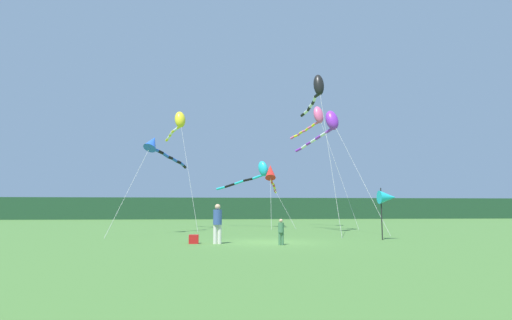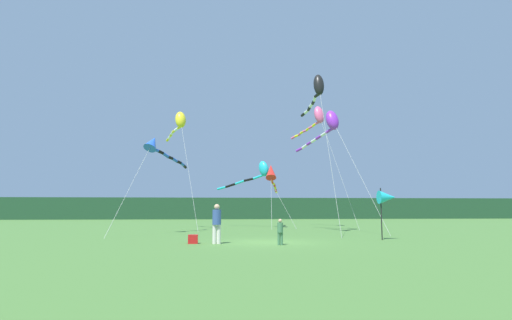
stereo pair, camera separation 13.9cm
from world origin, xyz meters
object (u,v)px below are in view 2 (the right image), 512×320
at_px(cooler_box, 193,239).
at_px(kite_blue, 156,146).
at_px(person_adult, 217,222).
at_px(kite_purple, 329,124).
at_px(banner_flag_pole, 387,198).
at_px(kite_yellow, 180,122).
at_px(kite_rainbow, 317,117).
at_px(kite_red, 271,174).
at_px(kite_cyan, 258,172).
at_px(kite_black, 317,89).
at_px(person_child, 280,230).

bearing_deg(cooler_box, kite_blue, 110.22).
distance_m(person_adult, kite_purple, 14.00).
distance_m(banner_flag_pole, kite_yellow, 17.91).
xyz_separation_m(kite_rainbow, kite_yellow, (-11.67, -1.96, -1.06)).
xyz_separation_m(banner_flag_pole, kite_blue, (-12.85, 6.50, 3.50)).
bearing_deg(cooler_box, kite_yellow, 98.13).
bearing_deg(person_adult, cooler_box, 165.97).
relative_size(cooler_box, kite_red, 0.06).
distance_m(kite_cyan, kite_blue, 11.25).
bearing_deg(kite_rainbow, banner_flag_pole, -89.27).
height_order(person_adult, kite_black, kite_black).
bearing_deg(kite_cyan, kite_red, -33.93).
bearing_deg(kite_yellow, kite_purple, -20.73).
xyz_separation_m(cooler_box, kite_purple, (9.13, 9.03, 7.49)).
bearing_deg(kite_red, kite_purple, -62.05).
bearing_deg(kite_rainbow, kite_red, 176.87).
relative_size(person_child, cooler_box, 2.61).
bearing_deg(person_adult, kite_black, 44.79).
relative_size(person_adult, kite_red, 0.24).
bearing_deg(banner_flag_pole, kite_blue, 153.15).
bearing_deg(kite_purple, kite_yellow, 159.27).
xyz_separation_m(person_adult, kite_yellow, (-2.97, 13.47, 7.45)).
bearing_deg(kite_cyan, kite_yellow, -156.16).
xyz_separation_m(kite_cyan, kite_purple, (4.45, -7.07, 2.92)).
distance_m(person_child, kite_blue, 12.35).
xyz_separation_m(cooler_box, banner_flag_pole, (9.96, 1.33, 1.98)).
distance_m(person_adult, kite_black, 12.34).
xyz_separation_m(cooler_box, kite_black, (7.55, 6.15, 9.14)).
relative_size(person_child, kite_blue, 0.16).
xyz_separation_m(kite_yellow, kite_purple, (11.02, -4.17, -0.78)).
height_order(banner_flag_pole, kite_yellow, kite_yellow).
relative_size(banner_flag_pole, kite_purple, 0.30).
relative_size(person_child, kite_red, 0.15).
bearing_deg(kite_rainbow, kite_cyan, 169.51).
xyz_separation_m(kite_red, kite_black, (1.79, -9.23, 4.76)).
bearing_deg(kite_cyan, person_adult, -102.41).
distance_m(banner_flag_pole, kite_cyan, 15.90).
distance_m(kite_rainbow, kite_blue, 15.13).
xyz_separation_m(banner_flag_pole, kite_purple, (-0.83, 7.70, 5.51)).
bearing_deg(person_child, kite_red, 83.58).
bearing_deg(kite_rainbow, kite_blue, -149.95).
relative_size(kite_blue, kite_purple, 0.83).
relative_size(kite_red, kite_blue, 1.04).
distance_m(person_adult, kite_cyan, 17.18).
xyz_separation_m(banner_flag_pole, kite_cyan, (-5.28, 14.78, 2.59)).
height_order(person_child, banner_flag_pole, banner_flag_pole).
height_order(kite_yellow, kite_black, kite_black).
distance_m(kite_yellow, kite_blue, 6.13).
xyz_separation_m(cooler_box, kite_red, (5.76, 15.38, 4.37)).
bearing_deg(kite_black, cooler_box, -140.84).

